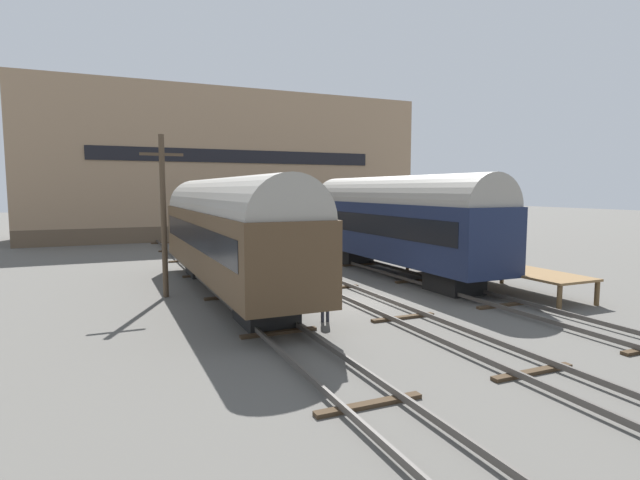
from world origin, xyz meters
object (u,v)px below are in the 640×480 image
(bench, at_px, (451,248))
(utility_pole, at_px, (163,213))
(person_worker, at_px, (325,295))
(train_car_navy, at_px, (395,219))
(train_car_brown, at_px, (228,229))

(bench, xyz_separation_m, utility_pole, (-14.74, 0.96, 2.11))
(person_worker, bearing_deg, utility_pole, 125.47)
(bench, height_order, person_worker, bench)
(train_car_navy, bearing_deg, person_worker, -135.72)
(bench, xyz_separation_m, person_worker, (-10.03, -5.65, -0.62))
(bench, bearing_deg, train_car_brown, 177.57)
(train_car_navy, relative_size, train_car_brown, 0.92)
(train_car_navy, bearing_deg, utility_pole, -176.24)
(train_car_navy, height_order, person_worker, train_car_navy)
(train_car_brown, xyz_separation_m, bench, (12.04, -0.51, -1.38))
(bench, relative_size, person_worker, 0.86)
(person_worker, distance_m, utility_pole, 8.56)
(train_car_brown, relative_size, person_worker, 10.45)
(bench, height_order, utility_pole, utility_pole)
(bench, relative_size, utility_pole, 0.20)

